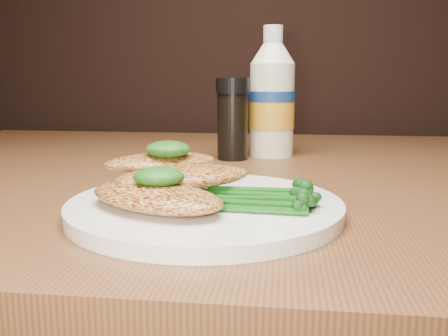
# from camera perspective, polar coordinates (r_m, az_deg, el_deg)

# --- Properties ---
(plate) EXTENTS (0.25, 0.25, 0.01)m
(plate) POSITION_cam_1_polar(r_m,az_deg,el_deg) (0.45, -2.20, -4.54)
(plate) COLOR white
(plate) RESTS_ON dining_table
(chicken_front) EXTENTS (0.15, 0.12, 0.02)m
(chicken_front) POSITION_cam_1_polar(r_m,az_deg,el_deg) (0.42, -7.93, -3.31)
(chicken_front) COLOR gold
(chicken_front) RESTS_ON plate
(chicken_mid) EXTENTS (0.14, 0.12, 0.02)m
(chicken_mid) POSITION_cam_1_polar(r_m,az_deg,el_deg) (0.46, -4.66, -1.03)
(chicken_mid) COLOR gold
(chicken_mid) RESTS_ON plate
(chicken_back) EXTENTS (0.13, 0.11, 0.02)m
(chicken_back) POSITION_cam_1_polar(r_m,az_deg,el_deg) (0.50, -7.32, 0.70)
(chicken_back) COLOR gold
(chicken_back) RESTS_ON plate
(pesto_front) EXTENTS (0.05, 0.05, 0.02)m
(pesto_front) POSITION_cam_1_polar(r_m,az_deg,el_deg) (0.42, -7.54, -1.00)
(pesto_front) COLOR #073208
(pesto_front) RESTS_ON chicken_front
(pesto_back) EXTENTS (0.05, 0.04, 0.02)m
(pesto_back) POSITION_cam_1_polar(r_m,az_deg,el_deg) (0.49, -6.51, 2.17)
(pesto_back) COLOR #073208
(pesto_back) RESTS_ON chicken_back
(broccolini_bundle) EXTENTS (0.13, 0.11, 0.02)m
(broccolini_bundle) POSITION_cam_1_polar(r_m,az_deg,el_deg) (0.43, 3.64, -3.04)
(broccolini_bundle) COLOR #145412
(broccolini_bundle) RESTS_ON plate
(mayo_bottle) EXTENTS (0.09, 0.09, 0.20)m
(mayo_bottle) POSITION_cam_1_polar(r_m,az_deg,el_deg) (0.77, 5.59, 8.75)
(mayo_bottle) COLOR white
(mayo_bottle) RESTS_ON dining_table
(pepper_grinder) EXTENTS (0.05, 0.05, 0.12)m
(pepper_grinder) POSITION_cam_1_polar(r_m,az_deg,el_deg) (0.73, 1.00, 5.69)
(pepper_grinder) COLOR black
(pepper_grinder) RESTS_ON dining_table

